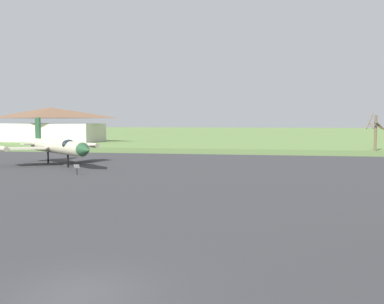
# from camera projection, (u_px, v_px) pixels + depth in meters

# --- Properties ---
(ground_plane) EXTENTS (600.00, 600.00, 0.00)m
(ground_plane) POSITION_uv_depth(u_px,v_px,m) (77.00, 297.00, 12.08)
(ground_plane) COLOR #607F42
(asphalt_apron) EXTENTS (109.45, 63.63, 0.05)m
(asphalt_apron) POSITION_uv_depth(u_px,v_px,m) (193.00, 189.00, 30.81)
(asphalt_apron) COLOR #333335
(asphalt_apron) RESTS_ON ground
(grass_verge_strip) EXTENTS (169.45, 12.00, 0.06)m
(grass_verge_strip) POSITION_uv_depth(u_px,v_px,m) (234.00, 152.00, 67.94)
(grass_verge_strip) COLOR #546F39
(grass_verge_strip) RESTS_ON ground
(jet_fighter_rear_left) EXTENTS (12.73, 11.87, 5.38)m
(jet_fighter_rear_left) POSITION_uv_depth(u_px,v_px,m) (58.00, 146.00, 46.98)
(jet_fighter_rear_left) COLOR #B7B293
(jet_fighter_rear_left) RESTS_ON ground
(info_placard_rear_left) EXTENTS (0.53, 0.29, 0.97)m
(info_placard_rear_left) POSITION_uv_depth(u_px,v_px,m) (77.00, 169.00, 38.95)
(info_placard_rear_left) COLOR black
(info_placard_rear_left) RESTS_ON ground
(bare_tree_far_left) EXTENTS (2.89, 2.90, 6.31)m
(bare_tree_far_left) POSITION_uv_depth(u_px,v_px,m) (375.00, 131.00, 69.49)
(bare_tree_far_left) COLOR brown
(bare_tree_far_left) RESTS_ON ground
(visitor_building) EXTENTS (26.15, 12.42, 8.18)m
(visitor_building) POSITION_uv_depth(u_px,v_px,m) (50.00, 125.00, 101.78)
(visitor_building) COLOR beige
(visitor_building) RESTS_ON ground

